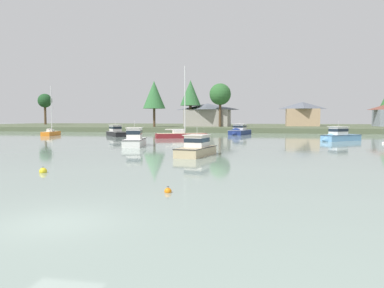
# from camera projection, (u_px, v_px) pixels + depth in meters

# --- Properties ---
(ground_plane) EXTENTS (400.00, 400.00, 0.00)m
(ground_plane) POSITION_uv_depth(u_px,v_px,m) (54.00, 222.00, 12.63)
(ground_plane) COLOR gray
(far_shore_bank) EXTENTS (168.65, 59.05, 1.08)m
(far_shore_bank) POSITION_uv_depth(u_px,v_px,m) (242.00, 127.00, 113.57)
(far_shore_bank) COLOR #4C563D
(far_shore_bank) RESTS_ON ground
(sailboat_orange) EXTENTS (2.90, 6.65, 9.94)m
(sailboat_orange) POSITION_uv_depth(u_px,v_px,m) (51.00, 134.00, 73.60)
(sailboat_orange) COLOR orange
(sailboat_orange) RESTS_ON ground
(cruiser_navy) EXTENTS (4.43, 8.33, 3.86)m
(cruiser_navy) POSITION_uv_depth(u_px,v_px,m) (239.00, 132.00, 76.57)
(cruiser_navy) COLOR navy
(cruiser_navy) RESTS_ON ground
(cruiser_sand) EXTENTS (3.09, 6.61, 3.30)m
(cruiser_sand) POSITION_uv_depth(u_px,v_px,m) (198.00, 150.00, 35.05)
(cruiser_sand) COLOR tan
(cruiser_sand) RESTS_ON ground
(cruiser_black) EXTENTS (6.10, 7.13, 3.67)m
(cruiser_black) POSITION_uv_depth(u_px,v_px,m) (115.00, 133.00, 71.36)
(cruiser_black) COLOR black
(cruiser_black) RESTS_ON ground
(cruiser_skyblue) EXTENTS (6.94, 6.48, 3.61)m
(cruiser_skyblue) POSITION_uv_depth(u_px,v_px,m) (338.00, 138.00, 56.35)
(cruiser_skyblue) COLOR #669ECC
(cruiser_skyblue) RESTS_ON ground
(cruiser_white) EXTENTS (3.36, 7.68, 3.78)m
(cruiser_white) POSITION_uv_depth(u_px,v_px,m) (135.00, 142.00, 46.94)
(cruiser_white) COLOR white
(cruiser_white) RESTS_ON ground
(sailboat_maroon) EXTENTS (8.71, 5.29, 12.42)m
(sailboat_maroon) POSITION_uv_depth(u_px,v_px,m) (181.00, 136.00, 64.52)
(sailboat_maroon) COLOR maroon
(sailboat_maroon) RESTS_ON ground
(mooring_buoy_white) EXTENTS (0.38, 0.38, 0.43)m
(mooring_buoy_white) POSITION_uv_depth(u_px,v_px,m) (383.00, 143.00, 50.38)
(mooring_buoy_white) COLOR white
(mooring_buoy_white) RESTS_ON ground
(mooring_buoy_yellow) EXTENTS (0.47, 0.47, 0.52)m
(mooring_buoy_yellow) POSITION_uv_depth(u_px,v_px,m) (43.00, 171.00, 23.93)
(mooring_buoy_yellow) COLOR yellow
(mooring_buoy_yellow) RESTS_ON ground
(mooring_buoy_orange) EXTENTS (0.33, 0.33, 0.38)m
(mooring_buoy_orange) POSITION_uv_depth(u_px,v_px,m) (168.00, 191.00, 17.62)
(mooring_buoy_orange) COLOR orange
(mooring_buoy_orange) RESTS_ON ground
(shore_tree_left_mid) EXTENTS (5.37, 5.37, 12.00)m
(shore_tree_left_mid) POSITION_uv_depth(u_px,v_px,m) (190.00, 93.00, 100.78)
(shore_tree_left_mid) COLOR brown
(shore_tree_left_mid) RESTS_ON far_shore_bank
(shore_tree_right) EXTENTS (5.49, 5.49, 11.24)m
(shore_tree_right) POSITION_uv_depth(u_px,v_px,m) (154.00, 95.00, 94.76)
(shore_tree_right) COLOR brown
(shore_tree_right) RESTS_ON far_shore_bank
(shore_tree_inland_c) EXTENTS (5.40, 5.40, 10.84)m
(shore_tree_inland_c) POSITION_uv_depth(u_px,v_px,m) (220.00, 95.00, 97.09)
(shore_tree_inland_c) COLOR brown
(shore_tree_inland_c) RESTS_ON far_shore_bank
(shore_tree_center_right) EXTENTS (4.56, 4.56, 10.14)m
(shore_tree_center_right) POSITION_uv_depth(u_px,v_px,m) (45.00, 101.00, 127.69)
(shore_tree_center_right) COLOR brown
(shore_tree_center_right) RESTS_ON far_shore_bank
(cottage_near_water) EXTENTS (12.31, 10.58, 6.05)m
(cottage_near_water) POSITION_uv_depth(u_px,v_px,m) (208.00, 114.00, 103.45)
(cottage_near_water) COLOR #9E998E
(cottage_near_water) RESTS_ON far_shore_bank
(cottage_eastern) EXTENTS (9.19, 7.54, 6.54)m
(cottage_eastern) POSITION_uv_depth(u_px,v_px,m) (302.00, 114.00, 105.08)
(cottage_eastern) COLOR tan
(cottage_eastern) RESTS_ON far_shore_bank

